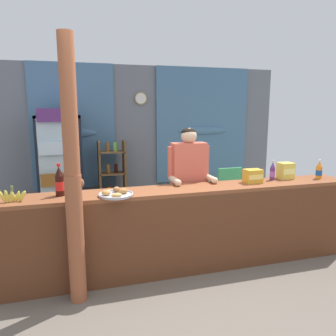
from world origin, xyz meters
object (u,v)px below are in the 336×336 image
snack_box_instant_noodle (286,171)px  banana_bunch (12,196)px  timber_post (73,180)px  soda_bottle_grape_soda (272,172)px  plastic_lawn_chair (226,188)px  stall_counter (191,222)px  shopkeeper (189,175)px  soda_bottle_orange_soda (319,171)px  snack_box_choco_powder (253,176)px  bottle_shelf_rack (112,175)px  soda_bottle_cola (60,182)px  pastry_tray (116,194)px  drink_fridge (60,160)px

snack_box_instant_noodle → banana_bunch: snack_box_instant_noodle is taller
timber_post → soda_bottle_grape_soda: timber_post is taller
timber_post → plastic_lawn_chair: (2.50, 1.94, -0.69)m
stall_counter → plastic_lawn_chair: stall_counter is taller
plastic_lawn_chair → shopkeeper: size_ratio=0.54×
stall_counter → soda_bottle_orange_soda: (1.76, 0.11, 0.47)m
snack_box_choco_powder → plastic_lawn_chair: bearing=74.4°
soda_bottle_grape_soda → banana_bunch: size_ratio=0.91×
bottle_shelf_rack → banana_bunch: bearing=-116.7°
shopkeeper → plastic_lawn_chair: bearing=47.3°
soda_bottle_grape_soda → bottle_shelf_rack: bearing=127.2°
timber_post → soda_bottle_grape_soda: (2.38, 0.44, -0.13)m
soda_bottle_orange_soda → snack_box_instant_noodle: size_ratio=1.20×
soda_bottle_cola → pastry_tray: soda_bottle_cola is taller
stall_counter → snack_box_instant_noodle: snack_box_instant_noodle is taller
snack_box_choco_powder → pastry_tray: bearing=-174.7°
timber_post → drink_fridge: 2.51m
snack_box_choco_powder → banana_bunch: snack_box_choco_powder is taller
stall_counter → soda_bottle_grape_soda: bearing=9.9°
bottle_shelf_rack → banana_bunch: size_ratio=4.66×
shopkeeper → snack_box_choco_powder: (0.69, -0.35, 0.02)m
plastic_lawn_chair → snack_box_instant_noodle: snack_box_instant_noodle is taller
plastic_lawn_chair → banana_bunch: banana_bunch is taller
snack_box_instant_noodle → shopkeeper: bearing=168.4°
stall_counter → pastry_tray: 0.91m
timber_post → snack_box_choco_powder: (2.07, 0.37, -0.15)m
shopkeeper → soda_bottle_cola: 1.55m
soda_bottle_grape_soda → soda_bottle_orange_soda: 0.62m
shopkeeper → stall_counter: bearing=-106.7°
snack_box_choco_powder → shopkeeper: bearing=153.3°
bottle_shelf_rack → banana_bunch: (-1.22, -2.43, 0.34)m
timber_post → snack_box_choco_powder: bearing=10.3°
timber_post → pastry_tray: bearing=28.1°
drink_fridge → timber_post: bearing=-85.7°
bottle_shelf_rack → soda_bottle_orange_soda: bottle_shelf_rack is taller
bottle_shelf_rack → soda_bottle_cola: 2.48m
soda_bottle_grape_soda → pastry_tray: (-1.97, -0.22, -0.08)m
soda_bottle_grape_soda → soda_bottle_orange_soda: soda_bottle_grape_soda is taller
soda_bottle_orange_soda → plastic_lawn_chair: bearing=107.1°
drink_fridge → pastry_tray: drink_fridge is taller
bottle_shelf_rack → soda_bottle_cola: size_ratio=3.82×
snack_box_choco_powder → stall_counter: bearing=-170.8°
soda_bottle_cola → soda_bottle_orange_soda: (3.13, -0.04, -0.04)m
soda_bottle_grape_soda → snack_box_choco_powder: soda_bottle_grape_soda is taller
bottle_shelf_rack → soda_bottle_orange_soda: bearing=-45.2°
plastic_lawn_chair → soda_bottle_cola: bearing=-149.5°
bottle_shelf_rack → soda_bottle_grape_soda: size_ratio=5.13×
plastic_lawn_chair → banana_bunch: bearing=-151.4°
soda_bottle_cola → soda_bottle_grape_soda: 2.51m
drink_fridge → soda_bottle_orange_soda: (3.18, -2.15, 0.05)m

